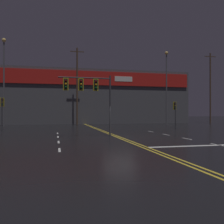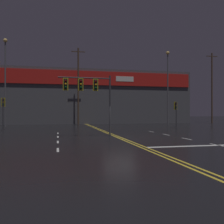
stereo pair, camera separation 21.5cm
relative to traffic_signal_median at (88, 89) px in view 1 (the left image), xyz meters
name	(u,v)px [view 1 (the left image)]	position (x,y,z in m)	size (l,w,h in m)	color
ground_plane	(120,138)	(2.34, -1.38, -3.89)	(200.00, 200.00, 0.00)	black
road_markings	(135,139)	(3.21, -2.41, -3.89)	(13.89, 60.00, 0.01)	gold
traffic_signal_median	(88,89)	(0.00, 0.00, 0.00)	(4.26, 0.36, 5.00)	#38383D
traffic_signal_corner_northwest	(2,106)	(-8.30, 9.66, -1.24)	(0.42, 0.36, 3.60)	#38383D
traffic_signal_corner_northeast	(175,109)	(11.98, 8.43, -1.47)	(0.42, 0.36, 3.30)	#38383D
streetlight_near_left	(4,72)	(-9.57, 17.36, 3.73)	(0.56, 0.56, 12.39)	#59595E
streetlight_median_approach	(167,79)	(15.34, 17.99, 3.55)	(0.56, 0.56, 12.05)	#59595E
building_backdrop	(82,98)	(2.34, 27.45, 0.90)	(39.10, 10.23, 9.55)	#4C4C51
utility_pole_row	(95,87)	(3.79, 20.29, 2.26)	(46.42, 0.26, 12.79)	#4C3828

